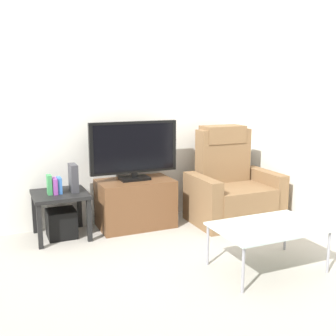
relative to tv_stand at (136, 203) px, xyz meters
The scene contains 14 objects.
ground_plane 0.88m from the tv_stand, 99.82° to the right, with size 6.40×6.40×0.00m, color #9E998E.
wall_back 1.09m from the tv_stand, 114.89° to the left, with size 6.40×0.06×2.60m, color silver.
wall_side 2.18m from the tv_stand, 25.34° to the right, with size 0.06×4.48×2.60m, color silver.
tv_stand is the anchor object (origin of this frame).
television 0.60m from the tv_stand, 90.00° to the left, with size 0.98×0.20×0.64m.
recliner_armchair 1.12m from the tv_stand, 11.60° to the right, with size 0.98×0.78×1.08m.
side_table 0.82m from the tv_stand, behind, with size 0.54×0.54×0.47m.
subwoofer_box 0.82m from the tv_stand, behind, with size 0.29×0.29×0.29m, color black.
book_leftmost 0.96m from the tv_stand, behind, with size 0.04×0.10×0.20m, color #388C4C.
book_middle 0.91m from the tv_stand, behind, with size 0.04×0.14×0.16m, color purple.
book_rightmost 0.87m from the tv_stand, behind, with size 0.04×0.11×0.16m, color #3366B2.
game_console 0.75m from the tv_stand, behind, with size 0.07×0.20×0.28m, color #333338.
coffee_table 1.62m from the tv_stand, 66.04° to the right, with size 0.90×0.60×0.39m.
cell_phone 1.68m from the tv_stand, 64.67° to the right, with size 0.07×0.15×0.01m, color #B7B7BC.
Camera 1 is at (-1.28, -3.30, 1.53)m, focal length 43.68 mm.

